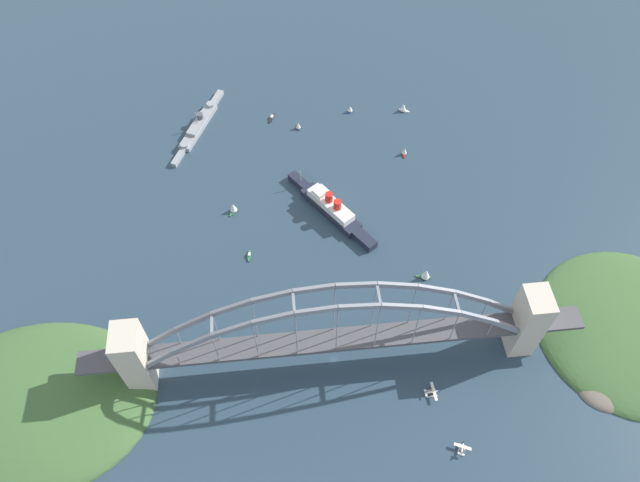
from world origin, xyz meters
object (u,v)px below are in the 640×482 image
at_px(small_boat_1, 405,151).
at_px(small_boat_6, 249,256).
at_px(seaplane_taxiing_near_bridge, 462,448).
at_px(seaplane_second_in_formation, 432,392).
at_px(harbor_arch_bridge, 335,337).
at_px(ocean_liner, 331,208).
at_px(small_boat_4, 298,125).
at_px(naval_cruiser, 199,125).
at_px(channel_marker_buoy, 382,304).
at_px(small_boat_2, 272,118).
at_px(small_boat_7, 233,208).
at_px(small_boat_0, 350,109).
at_px(small_boat_5, 403,107).
at_px(small_boat_3, 426,274).

xyz_separation_m(small_boat_1, small_boat_6, (-117.94, -80.52, -2.73)).
height_order(seaplane_taxiing_near_bridge, seaplane_second_in_formation, seaplane_second_in_formation).
relative_size(harbor_arch_bridge, ocean_liner, 3.82).
relative_size(seaplane_taxiing_near_bridge, small_boat_4, 1.30).
height_order(naval_cruiser, channel_marker_buoy, naval_cruiser).
distance_m(ocean_liner, small_boat_2, 104.42).
height_order(ocean_liner, small_boat_4, ocean_liner).
bearing_deg(small_boat_1, harbor_arch_bridge, -114.16).
xyz_separation_m(small_boat_2, small_boat_4, (19.86, -13.31, 2.59)).
bearing_deg(small_boat_7, small_boat_0, 44.46).
xyz_separation_m(seaplane_second_in_formation, small_boat_4, (-57.95, 220.31, 1.49)).
distance_m(naval_cruiser, seaplane_taxiing_near_bridge, 298.13).
xyz_separation_m(harbor_arch_bridge, small_boat_1, (71.06, 158.39, -24.45)).
height_order(naval_cruiser, small_boat_5, naval_cruiser).
relative_size(harbor_arch_bridge, small_boat_3, 28.32).
distance_m(seaplane_taxiing_near_bridge, small_boat_7, 211.84).
xyz_separation_m(small_boat_2, channel_marker_buoy, (58.79, -174.22, 0.32)).
bearing_deg(small_boat_0, small_boat_7, -135.54).
height_order(harbor_arch_bridge, seaplane_taxiing_near_bridge, harbor_arch_bridge).
bearing_deg(small_boat_3, channel_marker_buoy, -150.78).
xyz_separation_m(small_boat_3, channel_marker_buoy, (-30.92, -17.30, -3.21)).
bearing_deg(small_boat_6, small_boat_0, 57.29).
relative_size(small_boat_2, small_boat_6, 1.19).
height_order(small_boat_0, small_boat_3, small_boat_3).
xyz_separation_m(small_boat_0, small_boat_1, (34.15, -49.94, 0.35)).
distance_m(naval_cruiser, small_boat_6, 129.30).
height_order(small_boat_2, small_boat_7, small_boat_7).
bearing_deg(small_boat_3, seaplane_taxiing_near_bridge, -91.34).
xyz_separation_m(naval_cruiser, small_boat_5, (160.51, 2.77, 1.06)).
distance_m(small_boat_1, small_boat_5, 47.44).
distance_m(naval_cruiser, small_boat_5, 160.54).
xyz_separation_m(naval_cruiser, channel_marker_buoy, (115.30, -169.53, -1.57)).
xyz_separation_m(small_boat_5, channel_marker_buoy, (-45.20, -172.30, -2.63)).
bearing_deg(small_boat_0, small_boat_5, -4.30).
bearing_deg(small_boat_0, seaplane_second_in_formation, -86.15).
distance_m(harbor_arch_bridge, channel_marker_buoy, 54.20).
bearing_deg(small_boat_5, small_boat_7, -146.84).
relative_size(small_boat_1, small_boat_3, 0.76).
xyz_separation_m(ocean_liner, small_boat_3, (54.08, -58.87, -0.88)).
height_order(naval_cruiser, small_boat_6, naval_cruiser).
xyz_separation_m(naval_cruiser, small_boat_1, (152.68, -44.01, 0.87)).
relative_size(harbor_arch_bridge, seaplane_second_in_formation, 24.93).
height_order(naval_cruiser, seaplane_taxiing_near_bridge, naval_cruiser).
xyz_separation_m(seaplane_second_in_formation, small_boat_5, (26.18, 231.70, 1.86)).
bearing_deg(channel_marker_buoy, small_boat_6, 150.82).
height_order(harbor_arch_bridge, small_boat_6, harbor_arch_bridge).
bearing_deg(small_boat_7, naval_cruiser, 106.48).
distance_m(ocean_liner, small_boat_3, 79.95).
distance_m(small_boat_5, small_boat_6, 178.98).
bearing_deg(small_boat_2, small_boat_3, -60.24).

